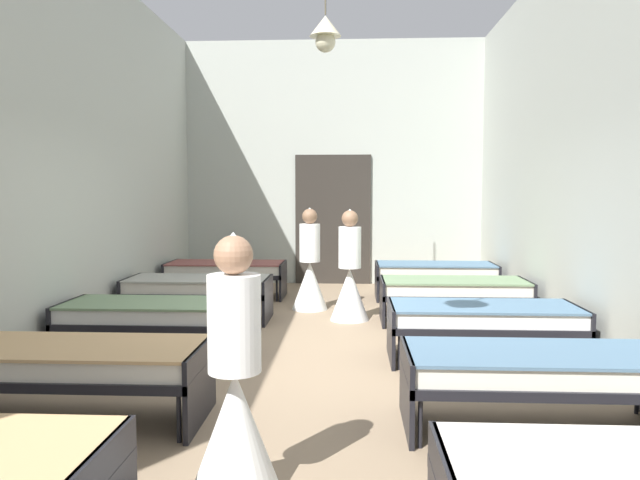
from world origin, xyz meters
name	(u,v)px	position (x,y,z in m)	size (l,w,h in m)	color
ground_plane	(317,363)	(0.00, 0.00, -0.05)	(6.07, 10.96, 0.10)	#8C755B
room_shell	(323,146)	(0.00, 1.19, 2.25)	(5.87, 10.56, 4.49)	#B2B7AD
bed_left_row_1	(77,363)	(-1.69, -1.79, 0.44)	(1.90, 0.84, 0.57)	black
bed_right_row_1	(538,370)	(1.69, -1.79, 0.44)	(1.90, 0.84, 0.57)	black
bed_left_row_2	(155,315)	(-1.69, 0.00, 0.44)	(1.90, 0.84, 0.57)	black
bed_right_row_2	(483,318)	(1.69, 0.00, 0.44)	(1.90, 0.84, 0.57)	black
bed_left_row_3	(199,288)	(-1.69, 1.79, 0.44)	(1.90, 0.84, 0.57)	black
bed_right_row_3	(454,290)	(1.69, 1.79, 0.44)	(1.90, 0.84, 0.57)	black
bed_left_row_4	(226,270)	(-1.69, 3.58, 0.44)	(1.90, 0.84, 0.57)	black
bed_right_row_4	(435,272)	(1.69, 3.58, 0.44)	(1.90, 0.84, 0.57)	black
nurse_near_aisle	(235,401)	(-0.30, -2.81, 0.53)	(0.52, 0.52, 1.49)	white
nurse_mid_aisle	(350,281)	(0.33, 1.91, 0.53)	(0.52, 0.52, 1.49)	white
nurse_far_aisle	(310,273)	(-0.26, 2.62, 0.53)	(0.52, 0.52, 1.49)	white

